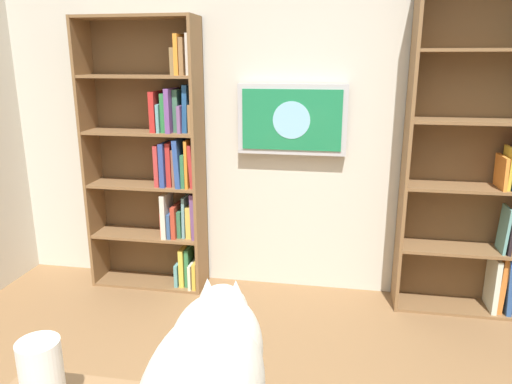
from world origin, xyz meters
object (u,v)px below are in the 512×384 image
bookshelf_right (159,161)px  bookshelf_left (495,160)px  paper_towel_roll (42,380)px  cat (207,384)px  wall_mounted_tv (292,120)px

bookshelf_right → bookshelf_left: bearing=-179.9°
bookshelf_left → paper_towel_roll: bookshelf_left is taller
paper_towel_roll → bookshelf_right: bearing=-76.4°
paper_towel_roll → cat: bearing=172.9°
bookshelf_right → paper_towel_roll: bookshelf_right is taller
wall_mounted_tv → cat: 2.43m
bookshelf_left → cat: (1.25, 2.33, -0.10)m
bookshelf_left → bookshelf_right: 2.27m
bookshelf_left → bookshelf_right: (2.27, 0.00, -0.09)m
bookshelf_left → paper_towel_roll: bearing=52.9°
bookshelf_right → wall_mounted_tv: 1.00m
cat → wall_mounted_tv: bearing=-88.5°
bookshelf_left → cat: 2.65m
bookshelf_left → bookshelf_right: bearing=0.1°
bookshelf_right → paper_towel_roll: bearing=103.6°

